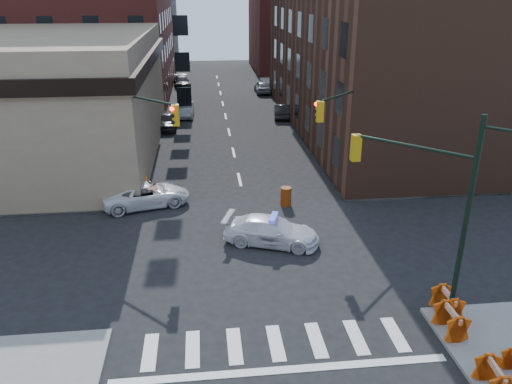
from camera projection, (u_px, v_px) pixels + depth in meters
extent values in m
plane|color=black|center=(256.00, 252.00, 24.35)|extent=(140.00, 140.00, 0.00)
cube|color=gray|center=(4.00, 111.00, 52.13)|extent=(34.00, 54.50, 0.15)
cube|color=gray|center=(425.00, 101.00, 56.76)|extent=(34.00, 54.50, 0.15)
cube|color=#4E2D1F|center=(375.00, 49.00, 43.70)|extent=(14.00, 34.00, 14.00)
cube|color=brown|center=(109.00, 16.00, 76.74)|extent=(20.00, 18.00, 16.00)
cube|color=maroon|center=(305.00, 30.00, 76.84)|extent=(16.00, 16.00, 12.00)
cylinder|color=black|center=(465.00, 225.00, 17.66)|extent=(0.20, 0.20, 8.00)
cylinder|color=black|center=(450.00, 313.00, 19.09)|extent=(0.44, 0.44, 0.50)
cylinder|color=black|center=(413.00, 146.00, 18.02)|extent=(3.27, 3.27, 0.12)
cube|color=#BF8C0C|center=(356.00, 148.00, 19.51)|extent=(0.35, 0.35, 1.05)
sphere|color=#FF0C05|center=(359.00, 138.00, 19.54)|extent=(0.22, 0.22, 0.22)
sphere|color=black|center=(359.00, 146.00, 19.66)|extent=(0.22, 0.22, 0.22)
sphere|color=black|center=(358.00, 154.00, 19.79)|extent=(0.22, 0.22, 0.22)
cylinder|color=black|center=(123.00, 138.00, 27.89)|extent=(0.20, 0.20, 8.00)
cylinder|color=black|center=(129.00, 200.00, 29.31)|extent=(0.44, 0.44, 0.50)
cylinder|color=black|center=(145.00, 99.00, 25.64)|extent=(3.27, 3.27, 0.12)
cube|color=#BF8C0C|center=(176.00, 115.00, 24.52)|extent=(0.35, 0.35, 1.05)
sphere|color=#FF0C05|center=(172.00, 109.00, 24.23)|extent=(0.22, 0.22, 0.22)
sphere|color=black|center=(172.00, 116.00, 24.36)|extent=(0.22, 0.22, 0.22)
sphere|color=black|center=(173.00, 122.00, 24.48)|extent=(0.22, 0.22, 0.22)
cylinder|color=black|center=(359.00, 131.00, 29.26)|extent=(0.20, 0.20, 8.00)
cylinder|color=black|center=(354.00, 190.00, 30.68)|extent=(0.44, 0.44, 0.50)
cylinder|color=black|center=(343.00, 95.00, 26.68)|extent=(3.27, 3.27, 0.12)
cube|color=#BF8C0C|center=(320.00, 111.00, 25.25)|extent=(0.35, 0.35, 1.05)
sphere|color=#FF0C05|center=(316.00, 104.00, 25.24)|extent=(0.22, 0.22, 0.22)
sphere|color=black|center=(316.00, 110.00, 25.37)|extent=(0.22, 0.22, 0.22)
sphere|color=black|center=(316.00, 117.00, 25.49)|extent=(0.22, 0.22, 0.22)
cylinder|color=black|center=(303.00, 105.00, 48.47)|extent=(0.24, 0.24, 2.60)
sphere|color=brown|center=(304.00, 83.00, 47.69)|extent=(3.00, 3.00, 3.00)
cylinder|color=black|center=(289.00, 89.00, 55.83)|extent=(0.24, 0.24, 2.60)
sphere|color=brown|center=(290.00, 71.00, 55.05)|extent=(3.00, 3.00, 3.00)
imported|color=white|center=(271.00, 231.00, 24.92)|extent=(5.15, 3.42, 1.39)
imported|color=white|center=(146.00, 194.00, 29.30)|extent=(5.49, 3.57, 1.40)
imported|color=black|center=(167.00, 121.00, 45.33)|extent=(1.99, 4.57, 1.53)
imported|color=gray|center=(186.00, 110.00, 49.73)|extent=(1.63, 4.29, 1.40)
imported|color=black|center=(182.00, 82.00, 64.54)|extent=(2.53, 5.02, 1.40)
imported|color=black|center=(281.00, 111.00, 49.37)|extent=(1.90, 4.22, 1.34)
imported|color=gray|center=(263.00, 87.00, 61.08)|extent=(1.82, 4.46, 1.52)
imported|color=black|center=(133.00, 193.00, 28.85)|extent=(0.62, 0.43, 1.62)
imported|color=black|center=(59.00, 194.00, 28.40)|extent=(1.00, 0.85, 1.80)
imported|color=black|center=(45.00, 181.00, 30.64)|extent=(1.00, 0.57, 1.61)
cylinder|color=#F0500B|center=(286.00, 196.00, 29.38)|extent=(0.82, 0.82, 1.12)
cylinder|color=#CF6C09|center=(152.00, 196.00, 29.59)|extent=(0.58, 0.58, 1.00)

